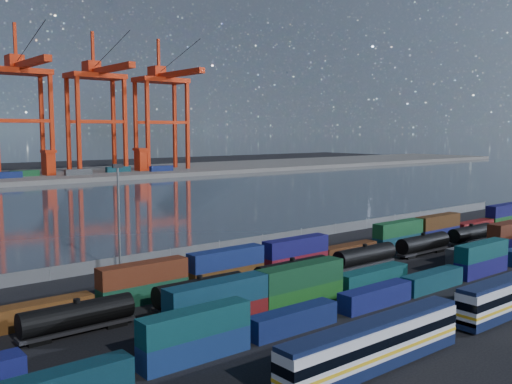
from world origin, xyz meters
TOP-DOWN VIEW (x-y plane):
  - ground at (0.00, 0.00)m, footprint 700.00×700.00m
  - harbor_water at (0.00, 105.00)m, footprint 700.00×700.00m
  - container_row_south at (-17.71, -9.48)m, footprint 139.37×2.32m
  - container_row_mid at (-5.23, -3.86)m, footprint 141.63×2.52m
  - container_row_north at (-3.41, 10.01)m, footprint 141.21×2.40m
  - tanker_string at (-6.62, 4.24)m, footprint 90.06×2.70m
  - waterfront_fence at (-0.00, 28.00)m, footprint 160.12×0.12m
  - yard_light_mast at (-30.00, 26.00)m, footprint 1.60×0.40m

SIDE VIEW (x-z plane):
  - ground at x=0.00m, z-range 0.00..0.00m
  - harbor_water at x=0.00m, z-range 0.01..0.01m
  - waterfront_fence at x=0.00m, z-range -0.10..2.10m
  - tanker_string at x=-6.62m, z-range 0.01..3.87m
  - container_row_south at x=-17.71m, z-range -0.46..4.47m
  - container_row_mid at x=-5.23m, z-range -0.67..4.70m
  - container_row_north at x=-3.41m, z-range -0.38..4.74m
  - yard_light_mast at x=-30.00m, z-range 1.00..17.60m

